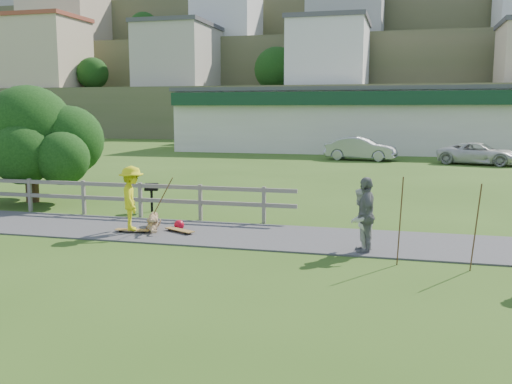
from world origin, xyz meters
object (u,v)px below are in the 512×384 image
skater_fallen (154,221)px  spectator_b (366,215)px  car_white (479,154)px  tree (31,157)px  car_silver (361,149)px  bbq (152,198)px  skater_rider (132,202)px  spectator_a (360,220)px

skater_fallen → spectator_b: 5.95m
skater_fallen → car_white: 25.65m
tree → car_silver: bearing=63.5°
car_white → bbq: 23.83m
car_silver → car_white: (7.30, -1.31, -0.10)m
skater_fallen → car_silver: 24.71m
tree → car_white: bearing=47.8°
tree → bbq: 5.30m
skater_rider → skater_fallen: bearing=-75.6°
tree → spectator_a: bearing=-20.5°
spectator_a → car_silver: (-1.87, 25.34, 0.00)m
spectator_a → spectator_b: bearing=97.1°
car_silver → bbq: size_ratio=4.96×
skater_rider → spectator_a: bearing=-123.1°
spectator_b → car_white: bearing=155.3°
skater_rider → spectator_a: (6.16, -0.53, -0.11)m
car_white → tree: 26.30m
bbq → car_silver: bearing=57.0°
skater_rider → bbq: (-0.93, 3.24, -0.40)m
skater_fallen → spectator_a: spectator_a is taller
skater_rider → car_silver: skater_rider is taller
spectator_a → bbq: 8.04m
bbq → car_white: bearing=38.9°
skater_rider → car_silver: bearing=-38.0°
bbq → tree: bearing=151.8°
skater_rider → tree: tree is taller
spectator_a → tree: 13.06m
spectator_a → skater_rider: bearing=-75.3°
skater_rider → tree: bearing=28.1°
spectator_b → car_white: (5.31, 24.06, -0.23)m
car_white → skater_rider: bearing=171.3°
spectator_b → car_silver: spectator_b is taller
car_silver → car_white: 7.42m
car_white → tree: size_ratio=0.94×
skater_fallen → car_white: bearing=42.1°
skater_fallen → car_white: (11.15, 23.10, 0.39)m
skater_fallen → car_silver: car_silver is taller
skater_rider → car_white: skater_rider is taller
skater_fallen → car_silver: bearing=58.9°
car_silver → car_white: bearing=-91.7°
skater_fallen → skater_rider: bearing=-159.5°
car_silver → bbq: 22.20m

